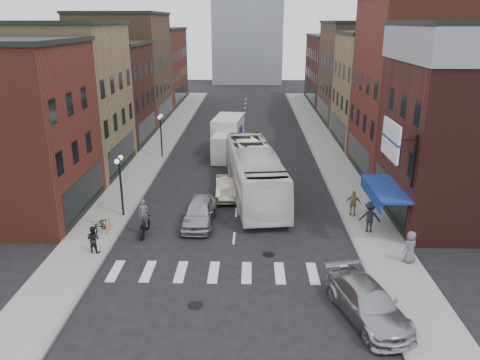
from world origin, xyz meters
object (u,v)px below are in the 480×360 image
at_px(bike_rack, 108,226).
at_px(motorcycle_rider, 144,218).
at_px(sedan_left_far, 227,187).
at_px(box_truck, 228,138).
at_px(sedan_left_near, 199,212).
at_px(curb_car, 368,303).
at_px(streetlamp_near, 120,175).
at_px(streetlamp_far, 161,128).
at_px(ped_left_solo, 93,239).
at_px(ped_right_a, 370,217).
at_px(ped_right_b, 353,203).
at_px(transit_bus, 254,173).
at_px(parked_bicycle, 100,226).
at_px(billboard_sign, 392,141).
at_px(ped_right_c, 410,247).

height_order(bike_rack, motorcycle_rider, motorcycle_rider).
xyz_separation_m(bike_rack, sedan_left_far, (6.80, 6.63, 0.17)).
bearing_deg(motorcycle_rider, box_truck, 78.51).
relative_size(sedan_left_near, curb_car, 0.92).
distance_m(streetlamp_near, sedan_left_near, 5.61).
bearing_deg(streetlamp_far, ped_left_solo, -90.74).
bearing_deg(streetlamp_far, ped_right_a, -46.12).
height_order(box_truck, ped_right_b, box_truck).
relative_size(sedan_left_far, ped_right_a, 2.25).
xyz_separation_m(motorcycle_rider, transit_bus, (6.62, 6.74, 0.76)).
height_order(parked_bicycle, ped_right_a, ped_right_a).
distance_m(curb_car, ped_right_a, 8.82).
bearing_deg(transit_bus, parked_bicycle, -151.04).
relative_size(sedan_left_near, ped_left_solo, 3.12).
distance_m(box_truck, sedan_left_near, 16.18).
relative_size(motorcycle_rider, ped_left_solo, 1.47).
bearing_deg(ped_right_a, ped_right_b, -69.61).
relative_size(box_truck, sedan_left_far, 1.91).
bearing_deg(ped_right_b, ped_left_solo, 38.61).
bearing_deg(sedan_left_near, box_truck, 87.57).
bearing_deg(sedan_left_far, ped_left_solo, -130.03).
height_order(streetlamp_near, transit_bus, streetlamp_near).
bearing_deg(billboard_sign, streetlamp_far, 132.41).
distance_m(motorcycle_rider, sedan_left_near, 3.52).
relative_size(billboard_sign, sedan_left_far, 0.85).
relative_size(transit_bus, sedan_left_near, 2.73).
height_order(motorcycle_rider, sedan_left_near, motorcycle_rider).
relative_size(box_truck, parked_bicycle, 4.62).
bearing_deg(bike_rack, curb_car, -30.43).
relative_size(motorcycle_rider, ped_right_c, 1.30).
height_order(transit_bus, ped_right_a, transit_bus).
relative_size(billboard_sign, ped_right_b, 2.15).
relative_size(motorcycle_rider, ped_right_b, 1.32).
height_order(streetlamp_far, sedan_left_near, streetlamp_far).
distance_m(streetlamp_near, parked_bicycle, 3.67).
bearing_deg(sedan_left_near, ped_right_a, -5.17).
distance_m(streetlamp_far, ped_right_c, 26.11).
distance_m(box_truck, ped_right_b, 17.34).
xyz_separation_m(box_truck, ped_right_a, (9.42, -17.29, -0.62)).
xyz_separation_m(streetlamp_near, streetlamp_far, (0.00, 14.00, 0.00)).
bearing_deg(curb_car, transit_bus, 91.59).
distance_m(billboard_sign, sedan_left_far, 13.14).
relative_size(streetlamp_near, sedan_left_near, 0.86).
relative_size(streetlamp_near, box_truck, 0.49).
height_order(streetlamp_far, bike_rack, streetlamp_far).
height_order(transit_bus, sedan_left_far, transit_bus).
height_order(sedan_left_far, ped_right_c, ped_right_c).
bearing_deg(ped_right_a, transit_bus, -32.80).
height_order(transit_bus, sedan_left_near, transit_bus).
height_order(bike_rack, ped_right_a, ped_right_a).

